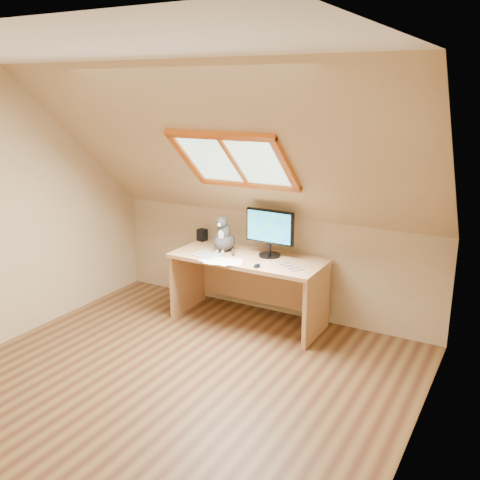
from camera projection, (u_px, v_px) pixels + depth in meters
The scene contains 10 objects.
ground at pixel (167, 388), 4.07m from camera, with size 3.50×3.50×0.00m, color brown.
room_shell at pixel (151, 207), 3.61m from camera, with size 3.52×3.52×2.41m.
desk at pixel (251, 276), 5.18m from camera, with size 1.47×0.64×0.67m.
monitor at pixel (270, 230), 5.01m from camera, with size 0.49×0.21×0.45m.
cat at pixel (224, 237), 5.22m from camera, with size 0.22×0.26×0.38m.
desk_speaker at pixel (202, 235), 5.59m from camera, with size 0.09×0.09×0.12m, color black.
graphics_tablet at pixel (207, 255), 5.10m from camera, with size 0.26×0.19×0.01m, color #B2B2B7.
mouse at pixel (257, 266), 4.76m from camera, with size 0.05×0.09×0.03m, color black.
papers at pixel (220, 261), 4.93m from camera, with size 0.35×0.30×0.01m.
cables at pixel (281, 266), 4.79m from camera, with size 0.51×0.26×0.01m.
Camera 1 is at (2.26, -2.88, 2.20)m, focal length 40.00 mm.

